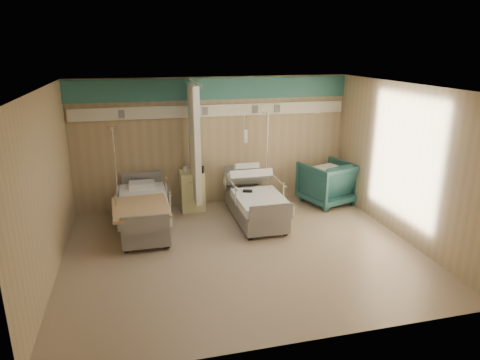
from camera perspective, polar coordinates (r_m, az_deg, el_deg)
name	(u,v)px	position (r m, az deg, el deg)	size (l,w,h in m)	color
ground	(242,251)	(7.53, 0.24, -9.44)	(6.00, 5.00, 0.00)	#85725C
room_walls	(236,143)	(7.13, -0.49, 4.94)	(6.04, 5.04, 2.82)	tan
bed_right	(255,205)	(8.70, 1.99, -3.39)	(1.00, 2.16, 0.63)	silver
bed_left	(144,215)	(8.41, -12.64, -4.59)	(1.00, 2.16, 0.63)	silver
bedside_cabinet	(192,191)	(9.28, -6.38, -1.43)	(0.50, 0.48, 0.85)	#DBD988
visitor_armchair	(327,183)	(9.78, 11.57, -0.36)	(1.02, 1.05, 0.96)	#1F4D4C
waffle_blanket	(329,161)	(9.62, 11.78, 2.52)	(0.59, 0.52, 0.07)	silver
iv_stand_right	(266,186)	(9.54, 3.54, -0.81)	(0.37, 0.37, 2.08)	silver
iv_stand_left	(119,201)	(9.07, -15.85, -2.68)	(0.34, 0.34, 1.91)	silver
call_remote	(248,191)	(8.50, 1.02, -1.49)	(0.19, 0.08, 0.04)	black
tan_blanket	(141,207)	(7.85, -13.12, -3.57)	(0.97, 1.23, 0.04)	tan
toiletry_bag	(198,170)	(9.07, -5.60, 1.40)	(0.23, 0.15, 0.13)	black
white_cup	(185,169)	(9.13, -7.34, 1.42)	(0.08, 0.08, 0.12)	white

